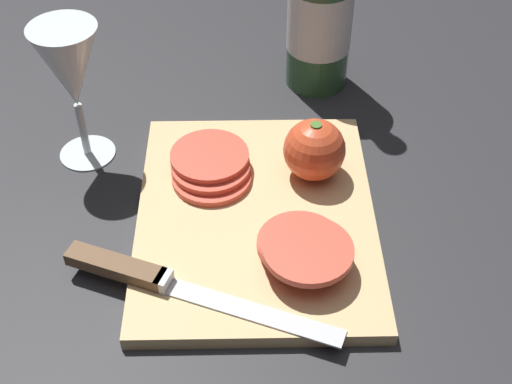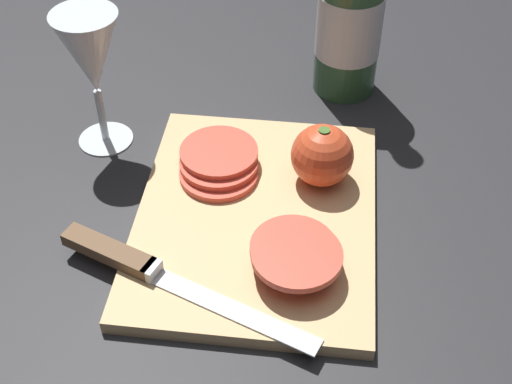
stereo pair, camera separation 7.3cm
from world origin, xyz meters
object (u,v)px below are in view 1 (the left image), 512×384
object	(u,v)px
wine_bottle	(321,5)
tomato_slice_stack_far	(211,167)
whole_tomato	(314,150)
tomato_slice_stack_near	(304,247)
wine_glass	(71,72)
knife	(142,275)

from	to	relation	value
wine_bottle	tomato_slice_stack_far	xyz separation A→B (m)	(-0.20, 0.13, -0.08)
wine_bottle	whole_tomato	size ratio (longest dim) A/B	4.56
tomato_slice_stack_near	tomato_slice_stack_far	size ratio (longest dim) A/B	1.09
wine_glass	tomato_slice_stack_near	size ratio (longest dim) A/B	1.46
wine_glass	tomato_slice_stack_near	bearing A→B (deg)	-126.62
whole_tomato	knife	size ratio (longest dim) A/B	0.26
wine_bottle	wine_glass	size ratio (longest dim) A/B	1.87
whole_tomato	tomato_slice_stack_near	size ratio (longest dim) A/B	0.60
wine_glass	tomato_slice_stack_near	xyz separation A→B (m)	(-0.18, -0.24, -0.08)
wine_glass	tomato_slice_stack_far	bearing A→B (deg)	-110.81
knife	wine_glass	bearing A→B (deg)	134.51
wine_glass	knife	bearing A→B (deg)	-157.20
knife	tomato_slice_stack_far	size ratio (longest dim) A/B	2.51
tomato_slice_stack_far	whole_tomato	bearing A→B (deg)	-90.14
whole_tomato	knife	distance (m)	0.23
wine_bottle	knife	xyz separation A→B (m)	(-0.35, 0.20, -0.09)
wine_glass	knife	distance (m)	0.24
tomato_slice_stack_far	wine_bottle	bearing A→B (deg)	-33.49
whole_tomato	tomato_slice_stack_near	xyz separation A→B (m)	(-0.12, 0.02, -0.02)
knife	tomato_slice_stack_near	xyz separation A→B (m)	(0.02, -0.16, 0.01)
whole_tomato	tomato_slice_stack_far	xyz separation A→B (m)	(0.00, 0.11, -0.02)
wine_bottle	knife	world-z (taller)	wine_bottle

